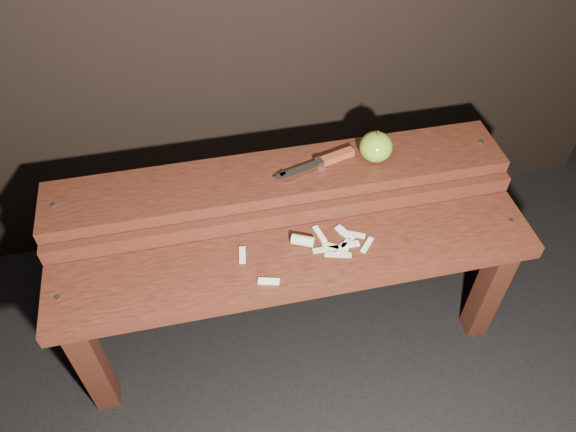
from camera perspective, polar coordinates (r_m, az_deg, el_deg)
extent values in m
plane|color=black|center=(1.73, 0.43, -11.58)|extent=(60.00, 60.00, 0.00)
cube|color=black|center=(1.54, -19.26, -14.06)|extent=(0.06, 0.06, 0.38)
cube|color=black|center=(1.68, 19.70, -7.09)|extent=(0.06, 0.06, 0.38)
cube|color=#3F1A0F|center=(1.37, 0.97, -4.72)|extent=(1.20, 0.20, 0.04)
cylinder|color=slate|center=(1.39, -22.36, -7.68)|extent=(0.01, 0.01, 0.00)
cylinder|color=slate|center=(1.54, 21.70, -0.44)|extent=(0.01, 0.01, 0.00)
cube|color=black|center=(1.68, -19.40, -4.50)|extent=(0.06, 0.06, 0.46)
cube|color=black|center=(1.81, 16.00, 1.13)|extent=(0.06, 0.06, 0.46)
cube|color=#3F1A0F|center=(1.42, -0.04, -0.13)|extent=(1.20, 0.02, 0.05)
cube|color=#3F1A0F|center=(1.46, -0.91, 3.91)|extent=(1.20, 0.18, 0.04)
cylinder|color=slate|center=(1.48, -22.75, 1.03)|extent=(0.01, 0.01, 0.00)
cylinder|color=slate|center=(1.62, 19.02, 7.11)|extent=(0.01, 0.01, 0.00)
ellipsoid|color=olive|center=(1.48, 8.92, 6.96)|extent=(0.09, 0.09, 0.08)
cylinder|color=#382314|center=(1.45, 9.12, 8.31)|extent=(0.01, 0.01, 0.01)
cube|color=maroon|center=(1.48, 5.04, 6.06)|extent=(0.10, 0.05, 0.02)
cube|color=silver|center=(1.46, 3.17, 5.41)|extent=(0.02, 0.03, 0.02)
cube|color=silver|center=(1.44, 1.11, 4.67)|extent=(0.10, 0.05, 0.00)
cube|color=silver|center=(1.42, -0.81, 4.14)|extent=(0.04, 0.03, 0.00)
cube|color=beige|center=(1.41, 5.80, -1.74)|extent=(0.04, 0.06, 0.01)
cube|color=beige|center=(1.31, -1.97, -6.64)|extent=(0.05, 0.03, 0.01)
cube|color=beige|center=(1.40, 3.23, -1.85)|extent=(0.03, 0.06, 0.01)
cube|color=beige|center=(1.36, -4.66, -3.97)|extent=(0.02, 0.05, 0.01)
cube|color=beige|center=(1.39, 6.30, -2.90)|extent=(0.05, 0.02, 0.01)
cube|color=beige|center=(1.39, 8.04, -2.91)|extent=(0.04, 0.05, 0.01)
cube|color=beige|center=(1.38, 5.64, -3.06)|extent=(0.05, 0.05, 0.01)
cylinder|color=#C9BB8C|center=(1.38, 1.50, -2.50)|extent=(0.06, 0.05, 0.03)
cube|color=#BCC988|center=(1.41, 6.54, -1.82)|extent=(0.06, 0.04, 0.00)
cube|color=#BCC988|center=(1.38, 4.85, -3.15)|extent=(0.06, 0.05, 0.00)
cube|color=#BCC988|center=(1.37, 3.85, -3.39)|extent=(0.07, 0.02, 0.00)
cube|color=#BCC988|center=(1.37, 5.10, -3.94)|extent=(0.07, 0.03, 0.00)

